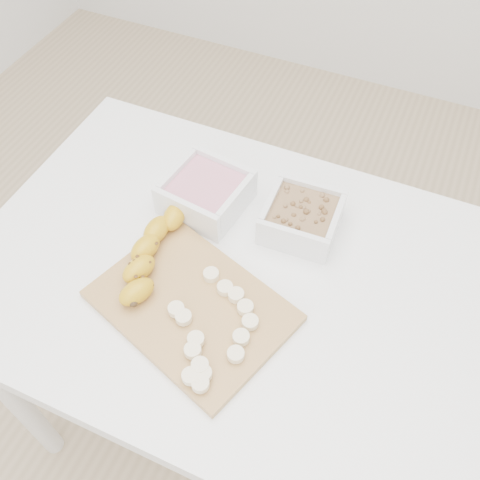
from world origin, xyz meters
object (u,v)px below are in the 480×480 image
at_px(table, 234,298).
at_px(banana, 151,253).
at_px(bowl_yogurt, 206,192).
at_px(bowl_granola, 302,217).
at_px(cutting_board, 192,306).

bearing_deg(table, banana, -162.15).
bearing_deg(table, bowl_yogurt, 132.22).
height_order(bowl_granola, banana, bowl_granola).
distance_m(bowl_yogurt, banana, 0.18).
xyz_separation_m(cutting_board, banana, (-0.11, 0.06, 0.03)).
distance_m(table, banana, 0.20).
relative_size(bowl_yogurt, cutting_board, 0.51).
distance_m(bowl_granola, banana, 0.30).
bearing_deg(banana, table, 22.47).
bearing_deg(bowl_granola, cutting_board, -114.52).
distance_m(bowl_granola, cutting_board, 0.28).
distance_m(bowl_yogurt, cutting_board, 0.25).
relative_size(cutting_board, banana, 1.41).
relative_size(bowl_yogurt, banana, 0.72).
distance_m(bowl_yogurt, bowl_granola, 0.20).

